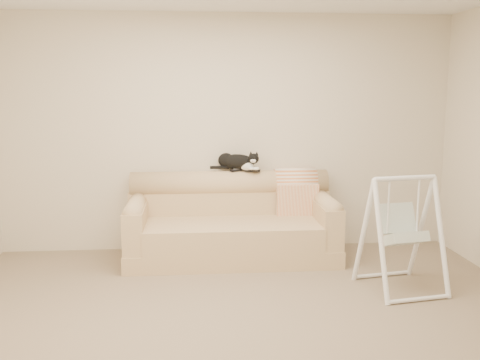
# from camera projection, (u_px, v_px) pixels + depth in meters

# --- Properties ---
(ground_plane) EXTENTS (5.00, 5.00, 0.00)m
(ground_plane) POSITION_uv_depth(u_px,v_px,m) (244.00, 320.00, 4.17)
(ground_plane) COLOR #705F49
(ground_plane) RESTS_ON ground
(room_shell) EXTENTS (5.04, 4.04, 2.60)m
(room_shell) POSITION_uv_depth(u_px,v_px,m) (244.00, 124.00, 3.92)
(room_shell) COLOR beige
(room_shell) RESTS_ON ground
(sofa) EXTENTS (2.20, 0.93, 0.90)m
(sofa) POSITION_uv_depth(u_px,v_px,m) (231.00, 225.00, 5.70)
(sofa) COLOR tan
(sofa) RESTS_ON ground
(remote_a) EXTENTS (0.18, 0.13, 0.03)m
(remote_a) POSITION_uv_depth(u_px,v_px,m) (238.00, 170.00, 5.86)
(remote_a) COLOR black
(remote_a) RESTS_ON sofa
(remote_b) EXTENTS (0.18, 0.08, 0.02)m
(remote_b) POSITION_uv_depth(u_px,v_px,m) (253.00, 171.00, 5.83)
(remote_b) COLOR black
(remote_b) RESTS_ON sofa
(tuxedo_cat) EXTENTS (0.54, 0.34, 0.22)m
(tuxedo_cat) POSITION_uv_depth(u_px,v_px,m) (237.00, 161.00, 5.86)
(tuxedo_cat) COLOR black
(tuxedo_cat) RESTS_ON sofa
(throw_blanket) EXTENTS (0.45, 0.38, 0.58)m
(throw_blanket) POSITION_uv_depth(u_px,v_px,m) (295.00, 186.00, 5.92)
(throw_blanket) COLOR orange
(throw_blanket) RESTS_ON sofa
(baby_swing) EXTENTS (0.73, 0.77, 1.04)m
(baby_swing) POSITION_uv_depth(u_px,v_px,m) (401.00, 233.00, 4.76)
(baby_swing) COLOR white
(baby_swing) RESTS_ON ground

